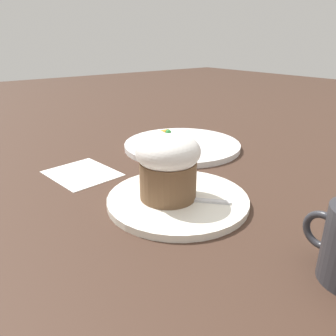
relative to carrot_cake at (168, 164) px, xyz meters
name	(u,v)px	position (x,y,z in m)	size (l,w,h in m)	color
ground_plane	(178,203)	(-0.01, -0.01, -0.07)	(4.00, 4.00, 0.00)	#3D281E
dessert_plate	(178,199)	(-0.01, -0.01, -0.07)	(0.24, 0.24, 0.01)	white
carrot_cake	(168,164)	(0.00, 0.00, 0.00)	(0.11, 0.11, 0.12)	brown
spoon	(181,198)	(-0.02, -0.01, -0.06)	(0.10, 0.09, 0.01)	silver
side_plate	(182,145)	(0.22, -0.21, -0.06)	(0.30, 0.30, 0.01)	white
paper_napkin	(82,173)	(0.21, 0.06, -0.07)	(0.15, 0.14, 0.00)	white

